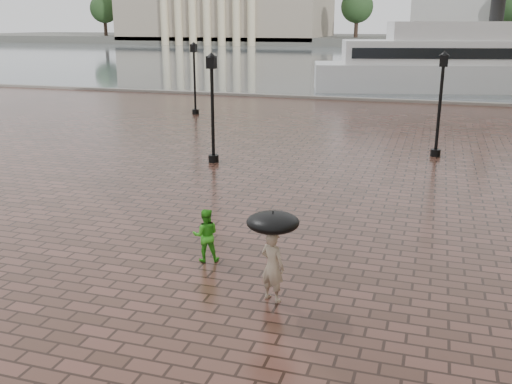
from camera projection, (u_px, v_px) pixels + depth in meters
The scene contains 10 objects.
ground at pixel (294, 275), 13.41m from camera, with size 300.00×300.00×0.00m, color #372119.
harbour_water at pixel (423, 57), 97.49m from camera, with size 240.00×240.00×0.00m, color #434B51.
quay_edge at pixel (396, 102), 42.66m from camera, with size 80.00×0.60×0.30m, color slate.
far_shore at pixel (431, 40), 159.36m from camera, with size 300.00×60.00×2.00m, color #4C4C47.
far_trees at pixel (432, 6), 136.85m from camera, with size 188.00×8.00×13.50m.
street_lamps at pixel (348, 91), 29.17m from camera, with size 21.44×14.44×4.40m.
adult_pedestrian at pixel (272, 266), 11.98m from camera, with size 0.57×0.37×1.56m, color tan.
child_pedestrian at pixel (206, 235), 14.03m from camera, with size 0.65×0.51×1.35m, color green.
ferry_near at pixel (457, 63), 48.79m from camera, with size 24.78×11.06×7.90m.
umbrella at pixel (273, 222), 11.70m from camera, with size 1.10×1.10×1.10m.
Camera 1 is at (2.83, -12.00, 5.70)m, focal length 40.00 mm.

